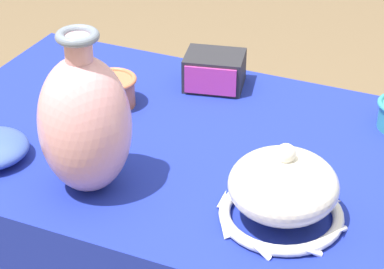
# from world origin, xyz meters

# --- Properties ---
(display_table) EXTENTS (1.32, 0.77, 0.74)m
(display_table) POSITION_xyz_m (0.00, -0.02, 0.67)
(display_table) COLOR olive
(display_table) RESTS_ON ground_plane
(vase_tall_bulbous) EXTENTS (0.18, 0.18, 0.34)m
(vase_tall_bulbous) POSITION_xyz_m (-0.17, -0.23, 0.89)
(vase_tall_bulbous) COLOR #D19399
(vase_tall_bulbous) RESTS_ON display_table
(vase_dome_bell) EXTENTS (0.25, 0.25, 0.17)m
(vase_dome_bell) POSITION_xyz_m (0.22, -0.18, 0.80)
(vase_dome_bell) COLOR white
(vase_dome_bell) RESTS_ON display_table
(mosaic_tile_box) EXTENTS (0.17, 0.15, 0.09)m
(mosaic_tile_box) POSITION_xyz_m (-0.10, 0.27, 0.78)
(mosaic_tile_box) COLOR #232328
(mosaic_tile_box) RESTS_ON display_table
(cup_wide_terracotta) EXTENTS (0.12, 0.12, 0.07)m
(cup_wide_terracotta) POSITION_xyz_m (-0.29, 0.08, 0.78)
(cup_wide_terracotta) COLOR #BC6642
(cup_wide_terracotta) RESTS_ON display_table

